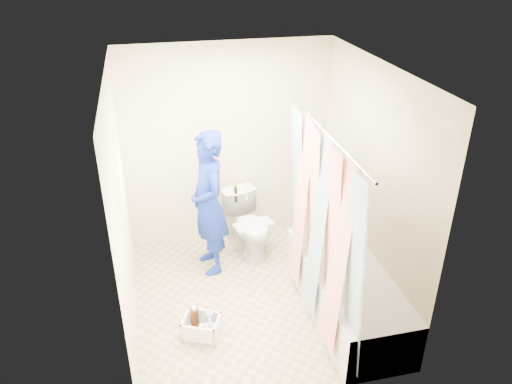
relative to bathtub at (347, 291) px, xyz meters
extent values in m
plane|color=tan|center=(-0.85, 0.43, -0.27)|extent=(2.60, 2.60, 0.00)
cube|color=silver|center=(-0.85, 0.43, 2.13)|extent=(2.40, 2.60, 0.02)
cube|color=beige|center=(-0.85, 1.73, 0.93)|extent=(2.40, 0.02, 2.40)
cube|color=beige|center=(-0.85, -0.88, 0.93)|extent=(2.40, 0.02, 2.40)
cube|color=beige|center=(-2.05, 0.43, 0.93)|extent=(0.02, 2.60, 2.40)
cube|color=beige|center=(0.35, 0.43, 0.93)|extent=(0.02, 2.60, 2.40)
cube|color=silver|center=(0.00, 0.00, -0.02)|extent=(0.70, 1.75, 0.50)
cube|color=white|center=(0.00, 0.00, 0.19)|extent=(0.58, 1.63, 0.06)
cylinder|color=silver|center=(-0.33, 0.00, 1.68)|extent=(0.02, 1.90, 0.02)
cube|color=white|center=(-0.33, 0.00, 0.75)|extent=(0.06, 1.75, 1.80)
imported|color=silver|center=(-0.70, 1.29, 0.10)|extent=(0.56, 0.79, 0.73)
cube|color=white|center=(-0.68, 1.17, 0.16)|extent=(0.48, 0.29, 0.03)
cylinder|color=black|center=(-0.82, 1.46, 0.43)|extent=(0.04, 0.04, 0.21)
cylinder|color=gold|center=(-0.82, 1.46, 0.55)|extent=(0.06, 0.06, 0.03)
cylinder|color=white|center=(-0.69, 1.49, 0.41)|extent=(0.03, 0.03, 0.18)
imported|color=#0F279C|center=(-1.19, 1.08, 0.55)|extent=(0.49, 0.66, 1.64)
cube|color=white|center=(-1.45, 0.00, -0.25)|extent=(0.42, 0.38, 0.03)
cube|color=white|center=(-1.59, 0.07, -0.17)|extent=(0.13, 0.25, 0.20)
cube|color=white|center=(-1.31, -0.07, -0.17)|extent=(0.13, 0.25, 0.20)
cube|color=white|center=(-1.50, -0.11, -0.17)|extent=(0.31, 0.16, 0.20)
cube|color=white|center=(-1.40, 0.11, -0.17)|extent=(0.31, 0.16, 0.20)
cylinder|color=#3C1C0C|center=(-1.50, 0.07, -0.12)|extent=(0.08, 0.08, 0.22)
cylinder|color=white|center=(-1.36, 0.02, -0.13)|extent=(0.07, 0.07, 0.20)
cylinder|color=#FFF1C7|center=(-1.45, -0.06, -0.16)|extent=(0.05, 0.05, 0.15)
cylinder|color=#3C1C0C|center=(-1.55, -0.03, -0.20)|extent=(0.07, 0.07, 0.07)
cylinder|color=#EABE44|center=(-1.55, -0.03, -0.16)|extent=(0.07, 0.07, 0.01)
imported|color=white|center=(-1.38, -0.08, -0.13)|extent=(0.10, 0.11, 0.21)
camera|label=1|loc=(-1.75, -3.60, 3.14)|focal=35.00mm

